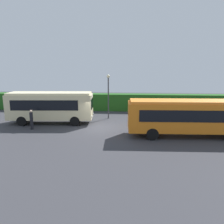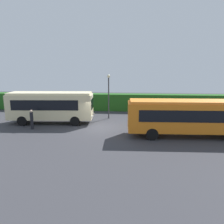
% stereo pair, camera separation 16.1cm
% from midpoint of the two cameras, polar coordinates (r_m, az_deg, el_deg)
% --- Properties ---
extents(ground_plane, '(64.00, 64.00, 0.00)m').
position_cam_midpoint_polar(ground_plane, '(20.56, -4.13, -4.39)').
color(ground_plane, '#38383D').
extents(bus_cream, '(8.93, 2.95, 3.31)m').
position_cam_midpoint_polar(bus_cream, '(22.82, -16.63, 1.64)').
color(bus_cream, beige).
rests_on(bus_cream, ground_plane).
extents(bus_orange, '(10.33, 2.75, 3.13)m').
position_cam_midpoint_polar(bus_orange, '(18.68, 19.97, -0.99)').
color(bus_orange, orange).
rests_on(bus_orange, ground_plane).
extents(person_left, '(0.43, 0.27, 1.93)m').
position_cam_midpoint_polar(person_left, '(25.92, -22.67, 0.42)').
color(person_left, olive).
rests_on(person_left, ground_plane).
extents(person_center, '(0.38, 0.47, 1.88)m').
position_cam_midpoint_polar(person_center, '(21.34, -21.38, -1.79)').
color(person_center, black).
rests_on(person_center, ground_plane).
extents(person_right, '(0.48, 0.43, 1.91)m').
position_cam_midpoint_polar(person_right, '(25.22, -10.89, 0.81)').
color(person_right, black).
rests_on(person_right, ground_plane).
extents(person_far, '(0.51, 0.46, 1.80)m').
position_cam_midpoint_polar(person_far, '(22.06, 26.42, -1.94)').
color(person_far, maroon).
rests_on(person_far, ground_plane).
extents(hedge_row, '(44.00, 1.69, 2.30)m').
position_cam_midpoint_polar(hedge_row, '(29.26, -1.52, 2.75)').
color(hedge_row, '#225A1C').
rests_on(hedge_row, ground_plane).
extents(lamppost, '(0.36, 0.36, 5.08)m').
position_cam_midpoint_polar(lamppost, '(23.90, -1.21, 5.74)').
color(lamppost, '#38383D').
rests_on(lamppost, ground_plane).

